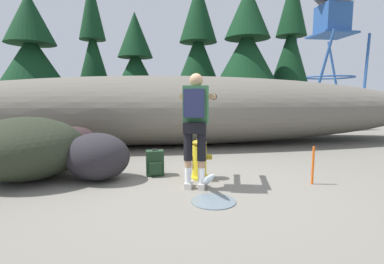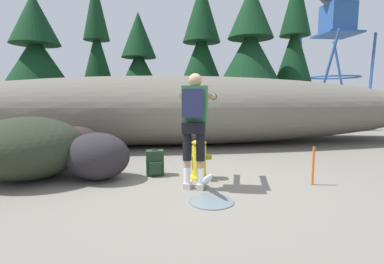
% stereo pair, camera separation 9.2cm
% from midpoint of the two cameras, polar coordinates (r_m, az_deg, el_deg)
% --- Properties ---
extents(ground_plane, '(56.00, 56.00, 0.04)m').
position_cam_midpoint_polar(ground_plane, '(4.62, 0.05, -10.41)').
color(ground_plane, slate).
extents(dirt_embankment, '(15.88, 3.20, 1.95)m').
position_cam_midpoint_polar(dirt_embankment, '(8.27, -3.81, 4.35)').
color(dirt_embankment, '#666056').
rests_on(dirt_embankment, ground_plane).
extents(fire_hydrant, '(0.42, 0.37, 0.70)m').
position_cam_midpoint_polar(fire_hydrant, '(4.80, 0.93, -5.52)').
color(fire_hydrant, yellow).
rests_on(fire_hydrant, ground_plane).
extents(hydrant_water_jet, '(0.59, 1.25, 0.52)m').
position_cam_midpoint_polar(hydrant_water_jet, '(4.13, 2.63, -10.76)').
color(hydrant_water_jet, silver).
rests_on(hydrant_water_jet, ground_plane).
extents(utility_worker, '(0.68, 1.04, 1.71)m').
position_cam_midpoint_polar(utility_worker, '(4.22, 0.13, 3.27)').
color(utility_worker, beige).
rests_on(utility_worker, ground_plane).
extents(spare_backpack, '(0.31, 0.30, 0.47)m').
position_cam_midpoint_polar(spare_backpack, '(5.04, -7.94, -6.19)').
color(spare_backpack, '#1E3823').
rests_on(spare_backpack, ground_plane).
extents(boulder_large, '(2.04, 2.00, 1.04)m').
position_cam_midpoint_polar(boulder_large, '(5.48, -30.50, -2.81)').
color(boulder_large, '#282E20').
rests_on(boulder_large, ground_plane).
extents(boulder_mid, '(1.27, 1.14, 0.78)m').
position_cam_midpoint_polar(boulder_mid, '(4.96, -18.90, -4.67)').
color(boulder_mid, '#272428').
rests_on(boulder_mid, ground_plane).
extents(boulder_small, '(1.13, 1.09, 0.76)m').
position_cam_midpoint_polar(boulder_small, '(6.36, -22.72, -2.42)').
color(boulder_small, '#322324').
rests_on(boulder_small, ground_plane).
extents(pine_tree_far_left, '(2.99, 2.99, 5.50)m').
position_cam_midpoint_polar(pine_tree_far_left, '(13.57, -29.59, 13.56)').
color(pine_tree_far_left, '#47331E').
rests_on(pine_tree_far_left, ground_plane).
extents(pine_tree_left, '(1.82, 1.82, 6.75)m').
position_cam_midpoint_polar(pine_tree_left, '(14.35, -19.32, 15.09)').
color(pine_tree_left, '#47331E').
rests_on(pine_tree_left, ground_plane).
extents(pine_tree_center, '(2.35, 2.35, 5.01)m').
position_cam_midpoint_polar(pine_tree_center, '(13.11, -11.41, 12.93)').
color(pine_tree_center, '#47331E').
rests_on(pine_tree_center, ground_plane).
extents(pine_tree_right, '(2.57, 2.57, 6.42)m').
position_cam_midpoint_polar(pine_tree_right, '(13.19, 1.03, 15.52)').
color(pine_tree_right, '#47331E').
rests_on(pine_tree_right, ground_plane).
extents(pine_tree_far_right, '(2.68, 2.68, 5.57)m').
position_cam_midpoint_polar(pine_tree_far_right, '(11.62, 10.69, 16.15)').
color(pine_tree_far_right, '#47331E').
rests_on(pine_tree_far_right, ground_plane).
extents(pine_tree_ridge_end, '(1.87, 1.87, 6.34)m').
position_cam_midpoint_polar(pine_tree_ridge_end, '(12.76, 18.88, 15.73)').
color(pine_tree_ridge_end, '#47331E').
rests_on(pine_tree_ridge_end, ground_plane).
extents(watchtower, '(3.95, 3.95, 8.21)m').
position_cam_midpoint_polar(watchtower, '(21.43, 26.06, 19.20)').
color(watchtower, '#285193').
rests_on(watchtower, ground_plane).
extents(survey_stake, '(0.04, 0.04, 0.60)m').
position_cam_midpoint_polar(survey_stake, '(4.85, 22.49, -6.19)').
color(survey_stake, '#E55914').
rests_on(survey_stake, ground_plane).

